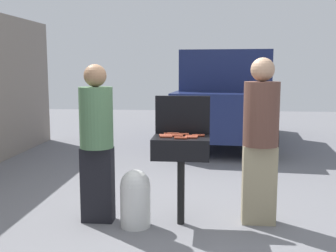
{
  "coord_description": "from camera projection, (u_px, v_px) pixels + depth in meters",
  "views": [
    {
      "loc": [
        0.42,
        -4.33,
        1.69
      ],
      "look_at": [
        -0.05,
        0.51,
        1.0
      ],
      "focal_mm": 44.68,
      "sensor_mm": 36.0,
      "label": 1
    }
  ],
  "objects": [
    {
      "name": "hot_dog_1",
      "position": [
        183.0,
        134.0,
        4.51
      ],
      "size": [
        0.13,
        0.03,
        0.03
      ],
      "primitive_type": "cylinder",
      "rotation": [
        0.0,
        1.57,
        0.03
      ],
      "color": "#AD4228",
      "rests_on": "bbq_grill"
    },
    {
      "name": "hot_dog_3",
      "position": [
        192.0,
        136.0,
        4.38
      ],
      "size": [
        0.13,
        0.03,
        0.03
      ],
      "primitive_type": "cylinder",
      "rotation": [
        0.0,
        1.57,
        0.02
      ],
      "color": "#AD4228",
      "rests_on": "bbq_grill"
    },
    {
      "name": "hot_dog_4",
      "position": [
        191.0,
        137.0,
        4.31
      ],
      "size": [
        0.13,
        0.03,
        0.03
      ],
      "primitive_type": "cylinder",
      "rotation": [
        0.0,
        1.57,
        0.05
      ],
      "color": "#B74C33",
      "rests_on": "bbq_grill"
    },
    {
      "name": "hot_dog_6",
      "position": [
        198.0,
        135.0,
        4.43
      ],
      "size": [
        0.13,
        0.03,
        0.03
      ],
      "primitive_type": "cylinder",
      "rotation": [
        0.0,
        1.57,
        0.05
      ],
      "color": "#AD4228",
      "rests_on": "bbq_grill"
    },
    {
      "name": "propane_tank",
      "position": [
        135.0,
        197.0,
        4.42
      ],
      "size": [
        0.32,
        0.32,
        0.62
      ],
      "color": "silver",
      "rests_on": "ground"
    },
    {
      "name": "hot_dog_7",
      "position": [
        170.0,
        134.0,
        4.52
      ],
      "size": [
        0.13,
        0.04,
        0.03
      ],
      "primitive_type": "cylinder",
      "rotation": [
        0.0,
        1.57,
        -0.12
      ],
      "color": "#AD4228",
      "rests_on": "bbq_grill"
    },
    {
      "name": "person_right",
      "position": [
        261.0,
        135.0,
        4.43
      ],
      "size": [
        0.38,
        0.38,
        1.79
      ],
      "rotation": [
        0.0,
        0.0,
        3.25
      ],
      "color": "gray",
      "rests_on": "ground"
    },
    {
      "name": "person_left",
      "position": [
        97.0,
        138.0,
        4.5
      ],
      "size": [
        0.36,
        0.36,
        1.72
      ],
      "rotation": [
        0.0,
        0.0,
        -0.15
      ],
      "color": "black",
      "rests_on": "ground"
    },
    {
      "name": "ground_plane",
      "position": [
        168.0,
        223.0,
        4.54
      ],
      "size": [
        24.0,
        24.0,
        0.0
      ],
      "primitive_type": "plane",
      "color": "slate"
    },
    {
      "name": "hot_dog_5",
      "position": [
        181.0,
        138.0,
        4.27
      ],
      "size": [
        0.13,
        0.04,
        0.03
      ],
      "primitive_type": "cylinder",
      "rotation": [
        0.0,
        1.57,
        -0.08
      ],
      "color": "#AD4228",
      "rests_on": "bbq_grill"
    },
    {
      "name": "hot_dog_2",
      "position": [
        165.0,
        135.0,
        4.43
      ],
      "size": [
        0.13,
        0.03,
        0.03
      ],
      "primitive_type": "cylinder",
      "rotation": [
        0.0,
        1.57,
        0.01
      ],
      "color": "#C6593D",
      "rests_on": "bbq_grill"
    },
    {
      "name": "parked_minivan",
      "position": [
        228.0,
        97.0,
        9.34
      ],
      "size": [
        2.35,
        4.55,
        2.02
      ],
      "rotation": [
        0.0,
        0.0,
        3.05
      ],
      "color": "navy",
      "rests_on": "ground"
    },
    {
      "name": "hot_dog_8",
      "position": [
        173.0,
        134.0,
        4.55
      ],
      "size": [
        0.13,
        0.03,
        0.03
      ],
      "primitive_type": "cylinder",
      "rotation": [
        0.0,
        1.57,
        -0.02
      ],
      "color": "#C6593D",
      "rests_on": "bbq_grill"
    },
    {
      "name": "bbq_grill",
      "position": [
        181.0,
        151.0,
        4.43
      ],
      "size": [
        0.6,
        0.44,
        0.96
      ],
      "color": "black",
      "rests_on": "ground"
    },
    {
      "name": "grill_lid_open",
      "position": [
        183.0,
        115.0,
        4.6
      ],
      "size": [
        0.6,
        0.05,
        0.42
      ],
      "primitive_type": "cube",
      "color": "black",
      "rests_on": "bbq_grill"
    },
    {
      "name": "hot_dog_0",
      "position": [
        177.0,
        136.0,
        4.41
      ],
      "size": [
        0.13,
        0.03,
        0.03
      ],
      "primitive_type": "cylinder",
      "rotation": [
        0.0,
        1.57,
        -0.05
      ],
      "color": "#AD4228",
      "rests_on": "bbq_grill"
    },
    {
      "name": "hot_dog_9",
      "position": [
        166.0,
        137.0,
        4.35
      ],
      "size": [
        0.13,
        0.03,
        0.03
      ],
      "primitive_type": "cylinder",
      "rotation": [
        0.0,
        1.57,
        0.02
      ],
      "color": "#B74C33",
      "rests_on": "bbq_grill"
    }
  ]
}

